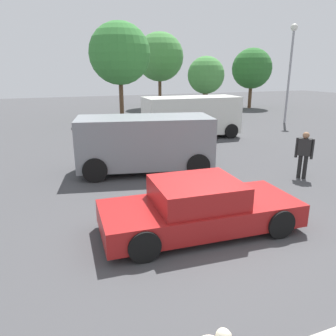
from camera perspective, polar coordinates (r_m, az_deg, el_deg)
name	(u,v)px	position (r m, az deg, el deg)	size (l,w,h in m)	color
ground_plane	(209,229)	(7.60, 7.13, -10.59)	(80.00, 80.00, 0.00)	#424244
sedan_foreground	(199,208)	(7.31, 5.48, -6.94)	(4.49, 2.08, 1.18)	maroon
van_white	(191,116)	(17.49, 4.07, 9.14)	(5.05, 2.32, 2.13)	silver
suv_dark	(145,142)	(11.43, -4.12, 4.57)	(4.90, 2.92, 1.94)	gray
pedestrian	(304,151)	(11.55, 22.74, 2.72)	(0.44, 0.46, 1.56)	black
light_post_near	(291,57)	(23.46, 20.77, 17.71)	(0.44, 0.44, 6.25)	gray
tree_back_left	(120,54)	(23.18, -8.48, 19.20)	(4.09, 4.09, 6.56)	brown
tree_back_center	(252,69)	(32.13, 14.48, 16.51)	(3.62, 3.62, 5.40)	brown
tree_back_right	(160,57)	(31.47, -1.47, 18.86)	(4.36, 4.36, 6.78)	brown
tree_far_right	(206,75)	(26.53, 6.65, 15.80)	(2.86, 2.86, 4.51)	brown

